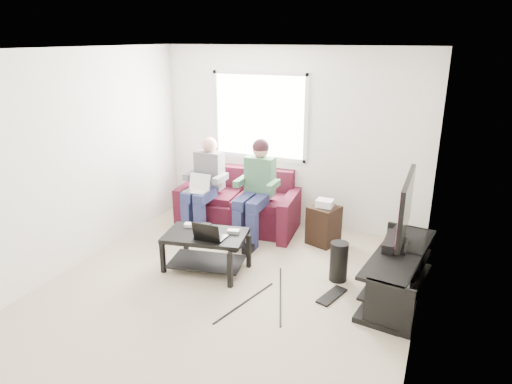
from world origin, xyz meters
TOP-DOWN VIEW (x-y plane):
  - floor at (0.00, 0.00)m, footprint 4.50×4.50m
  - ceiling at (0.00, 0.00)m, footprint 4.50×4.50m
  - wall_back at (0.00, 2.25)m, footprint 4.50×0.00m
  - wall_front at (0.00, -2.25)m, footprint 4.50×0.00m
  - wall_left at (-2.00, 0.00)m, footprint 0.00×4.50m
  - wall_right at (2.00, 0.00)m, footprint 0.00×4.50m
  - window at (-0.50, 2.23)m, footprint 1.48×0.04m
  - sofa at (-0.65, 1.82)m, footprint 1.85×0.97m
  - person_left at (-1.05, 1.51)m, footprint 0.40×0.71m
  - person_right at (-0.25, 1.53)m, footprint 0.40×0.71m
  - laptop_silver at (-1.05, 1.29)m, footprint 0.37×0.30m
  - coffee_table at (-0.43, 0.40)m, footprint 1.05×0.75m
  - laptop_black at (-0.31, 0.32)m, footprint 0.39×0.32m
  - controller_a at (-0.71, 0.52)m, footprint 0.16×0.12m
  - controller_b at (-0.53, 0.58)m, footprint 0.15×0.10m
  - controller_c at (-0.13, 0.55)m, footprint 0.16×0.12m
  - tv_stand at (1.77, 0.73)m, footprint 0.68×1.62m
  - tv at (1.77, 0.83)m, footprint 0.12×1.10m
  - soundbar at (1.65, 0.83)m, footprint 0.12×0.50m
  - drink_cup at (1.72, 1.36)m, footprint 0.08×0.08m
  - console_white at (1.77, 0.33)m, footprint 0.30×0.22m
  - console_grey at (1.77, 1.03)m, footprint 0.34×0.26m
  - console_black at (1.77, 0.68)m, footprint 0.38×0.30m
  - subwoofer at (1.10, 0.78)m, footprint 0.21×0.21m
  - keyboard_floor at (1.13, 0.39)m, footprint 0.27×0.46m
  - end_table at (0.68, 1.69)m, footprint 0.36×0.36m

SIDE VIEW (x-z plane):
  - floor at x=0.00m, z-range 0.00..0.00m
  - keyboard_floor at x=1.13m, z-range 0.00..0.02m
  - tv_stand at x=1.77m, z-range -0.03..0.49m
  - subwoofer at x=1.10m, z-range 0.00..0.47m
  - end_table at x=0.68m, z-range -0.03..0.60m
  - console_white at x=1.77m, z-range 0.27..0.33m
  - console_black at x=1.77m, z-range 0.27..0.34m
  - sofa at x=-0.65m, z-range -0.11..0.73m
  - console_grey at x=1.77m, z-range 0.27..0.35m
  - coffee_table at x=-0.43m, z-range 0.11..0.59m
  - controller_a at x=-0.71m, z-range 0.48..0.52m
  - controller_b at x=-0.53m, z-range 0.48..0.52m
  - controller_c at x=-0.13m, z-range 0.48..0.52m
  - soundbar at x=1.65m, z-range 0.52..0.62m
  - drink_cup at x=1.72m, z-range 0.52..0.64m
  - laptop_black at x=-0.31m, z-range 0.48..0.72m
  - laptop_silver at x=-1.05m, z-range 0.59..0.83m
  - person_left at x=-1.05m, z-range 0.06..1.41m
  - person_right at x=-0.25m, z-range 0.10..1.49m
  - tv at x=1.77m, z-range 0.57..1.38m
  - wall_back at x=0.00m, z-range -0.95..3.55m
  - wall_front at x=0.00m, z-range -0.95..3.55m
  - wall_left at x=-2.00m, z-range -0.95..3.55m
  - wall_right at x=2.00m, z-range -0.95..3.55m
  - window at x=-0.50m, z-range 0.96..2.24m
  - ceiling at x=0.00m, z-range 2.60..2.60m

